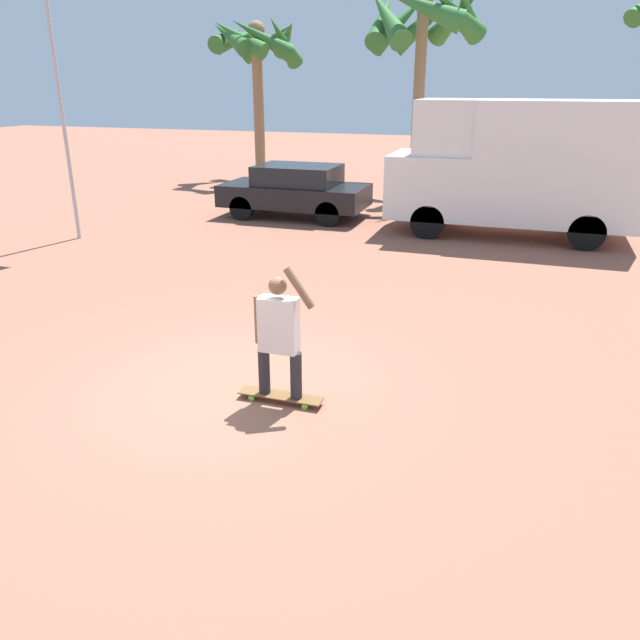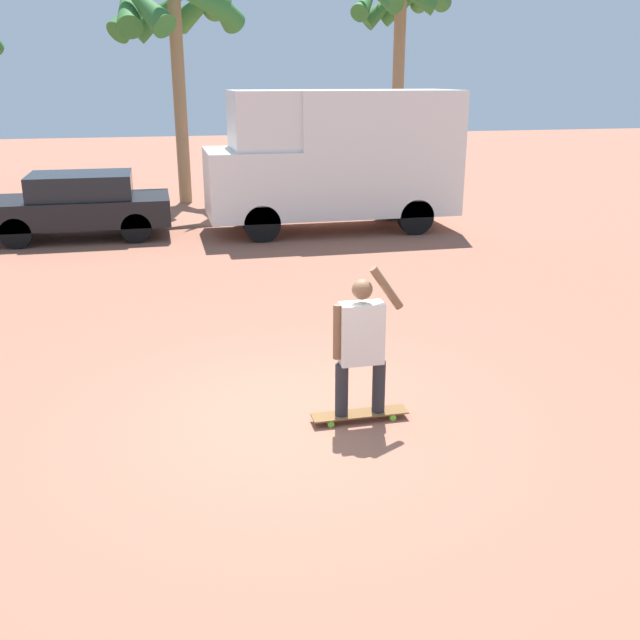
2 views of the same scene
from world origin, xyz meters
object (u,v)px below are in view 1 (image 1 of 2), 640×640
at_px(parked_car_black, 296,190).
at_px(palm_tree_far_left, 255,45).
at_px(palm_tree_center_background, 423,21).
at_px(skateboard, 281,396).
at_px(flagpole, 60,69).
at_px(camper_van, 518,165).
at_px(person_skateboarder, 279,330).

xyz_separation_m(parked_car_black, palm_tree_far_left, (-3.99, 6.52, 4.13)).
bearing_deg(palm_tree_center_background, skateboard, -85.69).
height_order(parked_car_black, palm_tree_far_left, palm_tree_far_left).
bearing_deg(parked_car_black, palm_tree_center_background, 59.77).
bearing_deg(flagpole, skateboard, -38.81).
distance_m(skateboard, camper_van, 10.33).
bearing_deg(palm_tree_far_left, person_skateboarder, -65.52).
bearing_deg(palm_tree_far_left, parked_car_black, -58.53).
distance_m(parked_car_black, palm_tree_center_background, 6.88).
height_order(camper_van, flagpole, flagpole).
xyz_separation_m(person_skateboarder, flagpole, (-7.81, 6.28, 2.97)).
height_order(skateboard, parked_car_black, parked_car_black).
bearing_deg(parked_car_black, palm_tree_far_left, 121.47).
height_order(palm_tree_center_background, flagpole, flagpole).
height_order(skateboard, camper_van, camper_van).
relative_size(parked_car_black, palm_tree_center_background, 0.63).
distance_m(skateboard, person_skateboarder, 0.86).
relative_size(palm_tree_center_background, palm_tree_far_left, 1.09).
distance_m(palm_tree_center_background, flagpole, 10.94).
bearing_deg(palm_tree_center_background, flagpole, -128.14).
xyz_separation_m(camper_van, palm_tree_center_background, (-3.36, 4.87, 3.61)).
distance_m(person_skateboarder, flagpole, 10.45).
xyz_separation_m(person_skateboarder, camper_van, (2.25, 9.94, 0.82)).
distance_m(camper_van, palm_tree_far_left, 12.53).
height_order(camper_van, palm_tree_far_left, palm_tree_far_left).
height_order(skateboard, person_skateboarder, person_skateboarder).
bearing_deg(camper_van, palm_tree_far_left, 145.03).
xyz_separation_m(camper_van, flagpole, (-10.06, -3.66, 2.15)).
bearing_deg(palm_tree_far_left, camper_van, -34.97).
height_order(person_skateboarder, palm_tree_center_background, palm_tree_center_background).
bearing_deg(palm_tree_center_background, palm_tree_far_left, 162.44).
height_order(person_skateboarder, flagpole, flagpole).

